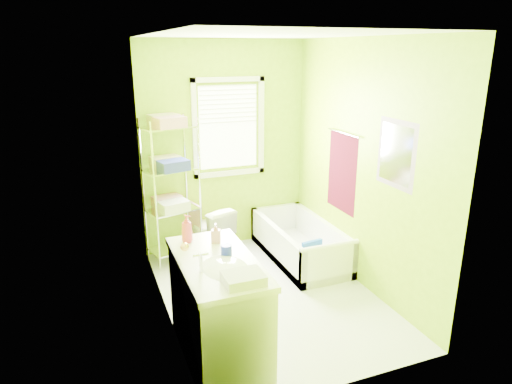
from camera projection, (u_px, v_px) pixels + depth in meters
name	position (u px, v px, depth m)	size (l,w,h in m)	color
ground	(268.00, 295.00, 4.81)	(2.90, 2.90, 0.00)	silver
room_envelope	(270.00, 151.00, 4.34)	(2.14, 2.94, 2.62)	#85B008
window	(229.00, 122.00, 5.61)	(0.92, 0.05, 1.22)	white
door	(190.00, 265.00, 3.26)	(0.09, 0.80, 2.00)	white
right_wall_decor	(362.00, 165.00, 4.75)	(0.04, 1.48, 1.17)	#470817
bathtub	(301.00, 248.00, 5.58)	(0.70, 1.50, 0.49)	white
toilet	(210.00, 231.00, 5.62)	(0.37, 0.65, 0.66)	white
vanity	(218.00, 306.00, 3.74)	(0.60, 1.17, 1.13)	silver
wire_shelf_unit	(171.00, 174.00, 5.30)	(0.66, 0.54, 1.77)	silver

